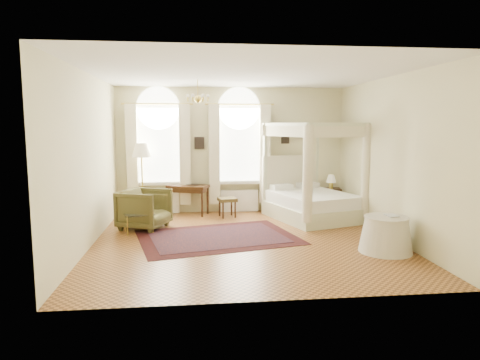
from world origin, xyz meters
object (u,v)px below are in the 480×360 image
object	(u,v)px
stool	(227,201)
floor_lamp	(142,154)
writing_desk	(188,189)
side_table	(386,235)
armchair	(145,209)
canopy_bed	(313,197)
coffee_table	(139,216)
nightstand	(332,200)

from	to	relation	value
stool	floor_lamp	world-z (taller)	floor_lamp
writing_desk	side_table	distance (m)	5.22
stool	side_table	xyz separation A→B (m)	(2.65, -3.32, -0.08)
stool	armchair	size ratio (longest dim) A/B	0.52
armchair	floor_lamp	size ratio (longest dim) A/B	0.52
canopy_bed	armchair	xyz separation A→B (m)	(-4.03, -0.55, -0.09)
canopy_bed	armchair	distance (m)	4.07
floor_lamp	canopy_bed	bearing A→B (deg)	-10.39
floor_lamp	armchair	bearing A→B (deg)	-82.04
side_table	canopy_bed	bearing A→B (deg)	101.20
floor_lamp	writing_desk	bearing A→B (deg)	5.19
side_table	armchair	bearing A→B (deg)	153.29
canopy_bed	coffee_table	size ratio (longest dim) A/B	3.68
canopy_bed	floor_lamp	world-z (taller)	canopy_bed
writing_desk	stool	distance (m)	1.10
armchair	floor_lamp	bearing A→B (deg)	31.55
canopy_bed	side_table	distance (m)	2.93
coffee_table	side_table	xyz separation A→B (m)	(4.68, -1.93, -0.05)
nightstand	stool	distance (m)	2.91
nightstand	coffee_table	size ratio (longest dim) A/B	0.88
armchair	side_table	world-z (taller)	armchair
armchair	floor_lamp	distance (m)	1.76
writing_desk	stool	xyz separation A→B (m)	(0.98, -0.42, -0.25)
armchair	canopy_bed	bearing A→B (deg)	-58.59
writing_desk	coffee_table	bearing A→B (deg)	-120.20
stool	armchair	world-z (taller)	armchair
coffee_table	writing_desk	bearing A→B (deg)	59.80
nightstand	stool	bearing A→B (deg)	-171.77
nightstand	side_table	bearing A→B (deg)	-93.50
writing_desk	armchair	distance (m)	1.74
floor_lamp	side_table	size ratio (longest dim) A/B	1.93
canopy_bed	nightstand	distance (m)	1.21
canopy_bed	side_table	size ratio (longest dim) A/B	2.69
nightstand	writing_desk	world-z (taller)	writing_desk
stool	coffee_table	bearing A→B (deg)	-145.62
stool	side_table	distance (m)	4.25
coffee_table	floor_lamp	world-z (taller)	floor_lamp
writing_desk	side_table	world-z (taller)	writing_desk
writing_desk	floor_lamp	distance (m)	1.49
stool	armchair	distance (m)	2.20
canopy_bed	armchair	bearing A→B (deg)	-172.18
stool	armchair	bearing A→B (deg)	-152.51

